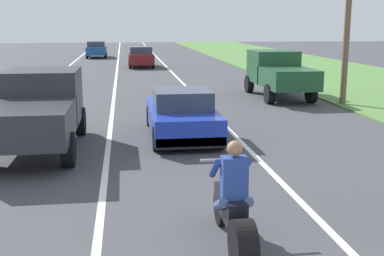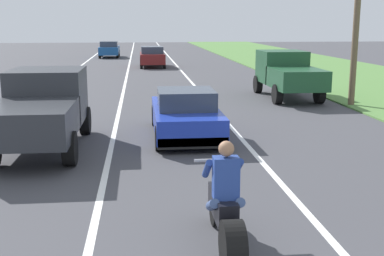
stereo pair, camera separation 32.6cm
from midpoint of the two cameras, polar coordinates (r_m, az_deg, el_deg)
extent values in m
cube|color=white|center=(23.65, -16.25, 3.68)|extent=(0.14, 120.00, 0.01)
cube|color=white|center=(23.46, 1.36, 4.09)|extent=(0.14, 120.00, 0.01)
cube|color=white|center=(23.28, -7.48, 3.93)|extent=(0.14, 120.00, 0.01)
cylinder|color=black|center=(6.75, 6.09, -13.24)|extent=(0.28, 0.69, 0.69)
cylinder|color=black|center=(8.16, 3.81, -8.88)|extent=(0.12, 0.63, 0.63)
cube|color=black|center=(7.39, 4.80, -8.71)|extent=(0.28, 1.10, 0.36)
cylinder|color=#B2B2B7|center=(7.97, 3.94, -6.61)|extent=(0.08, 0.36, 0.73)
cylinder|color=#A5A5AA|center=(7.82, 4.01, -3.67)|extent=(0.70, 0.05, 0.05)
cube|color=navy|center=(7.02, 5.21, -5.69)|extent=(0.36, 0.24, 0.60)
sphere|color=#9E7051|center=(6.91, 5.28, -2.37)|extent=(0.22, 0.22, 0.22)
cylinder|color=#384C7A|center=(7.15, 3.67, -8.73)|extent=(0.14, 0.47, 0.32)
cylinder|color=navy|center=(7.25, 3.05, -4.67)|extent=(0.10, 0.51, 0.40)
cylinder|color=#384C7A|center=(7.22, 6.53, -8.59)|extent=(0.14, 0.47, 0.32)
cylinder|color=navy|center=(7.33, 6.46, -4.55)|extent=(0.10, 0.51, 0.40)
cube|color=#1E38B2|center=(14.34, -0.11, 1.16)|extent=(1.80, 4.30, 0.64)
cube|color=#333D4C|center=(14.05, -0.03, 3.33)|extent=(1.56, 1.70, 0.52)
cube|color=black|center=(12.40, 0.86, -1.69)|extent=(1.76, 0.20, 0.28)
cylinder|color=black|center=(15.89, -3.57, 1.44)|extent=(0.24, 0.64, 0.64)
cylinder|color=black|center=(16.04, 2.15, 1.55)|extent=(0.24, 0.64, 0.64)
cylinder|color=black|center=(12.76, -2.95, -1.17)|extent=(0.24, 0.64, 0.64)
cylinder|color=black|center=(12.94, 4.15, -1.00)|extent=(0.24, 0.64, 0.64)
cube|color=#2D3035|center=(14.12, -15.44, 3.65)|extent=(1.90, 2.10, 1.40)
cube|color=#333D4C|center=(14.42, -15.30, 5.37)|extent=(1.67, 0.29, 0.57)
cube|color=#2D3035|center=(11.98, -17.06, 0.68)|extent=(1.90, 2.70, 0.80)
cylinder|color=black|center=(15.20, -18.01, 0.70)|extent=(0.28, 0.80, 0.80)
cylinder|color=black|center=(14.93, -11.47, 0.85)|extent=(0.28, 0.80, 0.80)
cylinder|color=black|center=(11.68, -12.97, -2.30)|extent=(0.28, 0.80, 0.80)
cube|color=#1E4C2D|center=(22.90, 10.58, 6.91)|extent=(1.90, 2.10, 1.40)
cube|color=#333D4C|center=(23.20, 10.37, 7.93)|extent=(1.67, 0.29, 0.57)
cube|color=#1E4C2D|center=(20.79, 12.30, 5.51)|extent=(1.90, 2.70, 0.80)
cylinder|color=black|center=(23.53, 7.91, 4.97)|extent=(0.28, 0.80, 0.80)
cylinder|color=black|center=(24.00, 11.96, 4.96)|extent=(0.28, 0.80, 0.80)
cylinder|color=black|center=(20.32, 10.15, 3.81)|extent=(0.28, 0.80, 0.80)
cylinder|color=black|center=(20.87, 14.76, 3.81)|extent=(0.28, 0.80, 0.80)
cylinder|color=brown|center=(20.40, 18.77, 12.78)|extent=(0.24, 0.24, 7.45)
cube|color=maroon|center=(37.08, -4.31, 7.96)|extent=(1.76, 4.00, 0.70)
cube|color=#333D4C|center=(36.84, -4.31, 8.87)|extent=(1.56, 2.00, 0.50)
cylinder|color=black|center=(38.48, -5.56, 7.56)|extent=(0.20, 0.60, 0.60)
cylinder|color=black|center=(38.53, -3.16, 7.60)|extent=(0.20, 0.60, 0.60)
cylinder|color=black|center=(35.69, -5.52, 7.22)|extent=(0.20, 0.60, 0.60)
cylinder|color=black|center=(35.74, -2.94, 7.26)|extent=(0.20, 0.60, 0.60)
cube|color=#194C8C|center=(47.72, -9.20, 8.72)|extent=(1.76, 4.00, 0.70)
cube|color=#333D4C|center=(47.49, -9.24, 9.43)|extent=(1.56, 2.00, 0.50)
cylinder|color=black|center=(49.19, -10.04, 8.38)|extent=(0.20, 0.60, 0.60)
cylinder|color=black|center=(49.10, -8.16, 8.43)|extent=(0.20, 0.60, 0.60)
cylinder|color=black|center=(46.40, -10.28, 8.16)|extent=(0.20, 0.60, 0.60)
cylinder|color=black|center=(46.31, -8.28, 8.22)|extent=(0.20, 0.60, 0.60)
camera|label=1|loc=(0.16, -89.13, 0.18)|focal=46.80mm
camera|label=2|loc=(0.16, 90.87, -0.18)|focal=46.80mm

